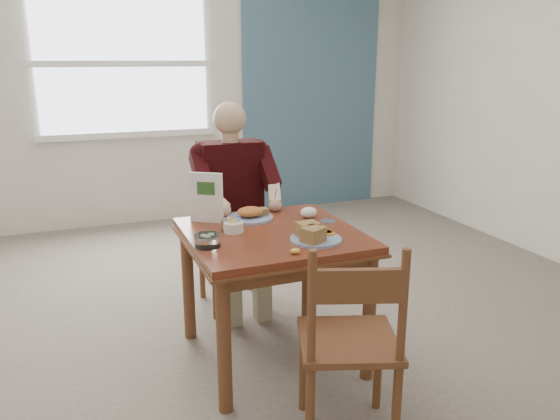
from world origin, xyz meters
name	(u,v)px	position (x,y,z in m)	size (l,w,h in m)	color
floor	(273,355)	(0.00, 0.00, 0.00)	(6.00, 6.00, 0.00)	#60574E
wall_back	(166,84)	(0.00, 3.00, 1.40)	(5.50, 5.50, 0.00)	beige
accent_panel	(312,82)	(1.60, 2.98, 1.40)	(1.60, 0.02, 2.80)	#406478
lemon_wedge	(295,251)	(-0.02, -0.37, 0.76)	(0.05, 0.04, 0.03)	gold
napkin	(309,212)	(0.29, 0.17, 0.78)	(0.10, 0.08, 0.06)	white
metal_dish	(328,222)	(0.35, 0.04, 0.76)	(0.09, 0.09, 0.01)	silver
window	(123,64)	(-0.40, 2.97, 1.60)	(1.72, 0.04, 1.42)	white
table	(272,251)	(0.00, 0.00, 0.64)	(0.92, 0.92, 0.75)	maroon
chair_far	(231,236)	(0.00, 0.80, 0.48)	(0.42, 0.42, 0.95)	brown
chair_near	(350,343)	(0.06, -0.79, 0.48)	(0.54, 0.54, 0.95)	brown
diner	(234,192)	(0.00, 0.71, 0.81)	(0.53, 0.56, 1.39)	gray
near_plate	(313,235)	(0.14, -0.22, 0.78)	(0.34, 0.34, 0.09)	white
far_plate	(251,214)	(-0.03, 0.27, 0.78)	(0.30, 0.30, 0.07)	white
caddy	(234,227)	(-0.20, 0.06, 0.78)	(0.14, 0.14, 0.08)	white
shakers	(228,224)	(-0.22, 0.11, 0.79)	(0.08, 0.03, 0.07)	white
creamer	(207,240)	(-0.38, -0.11, 0.78)	(0.16, 0.16, 0.06)	white
menu	(206,197)	(-0.28, 0.30, 0.90)	(0.17, 0.12, 0.29)	white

